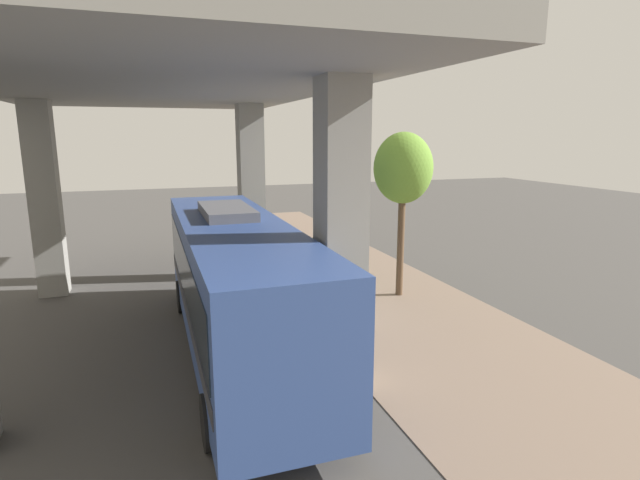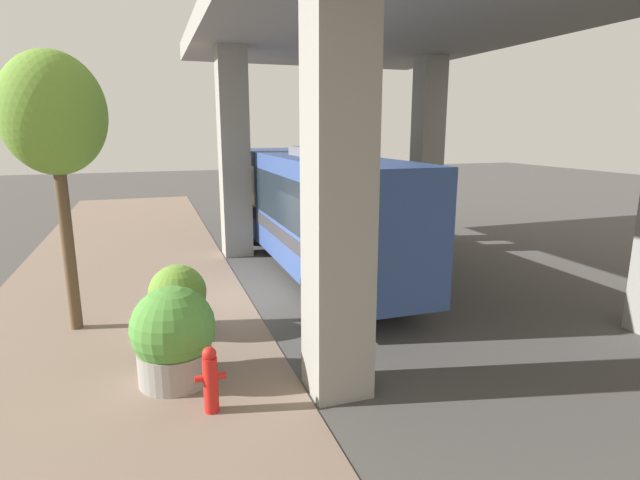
{
  "view_description": "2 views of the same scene",
  "coord_description": "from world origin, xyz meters",
  "px_view_note": "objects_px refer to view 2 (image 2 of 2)",
  "views": [
    {
      "loc": [
        4.18,
        14.06,
        5.4
      ],
      "look_at": [
        -0.3,
        1.03,
        2.5
      ],
      "focal_mm": 28.0,
      "sensor_mm": 36.0,
      "label": 1
    },
    {
      "loc": [
        -2.1,
        -11.45,
        4.07
      ],
      "look_at": [
        1.52,
        -0.84,
        1.56
      ],
      "focal_mm": 28.0,
      "sensor_mm": 36.0,
      "label": 2
    }
  ],
  "objects_px": {
    "bus": "(312,204)",
    "planter_front": "(174,337)",
    "planter_middle": "(178,300)",
    "fire_hydrant": "(210,380)",
    "street_tree_near": "(53,116)"
  },
  "relations": [
    {
      "from": "bus",
      "to": "planter_middle",
      "type": "height_order",
      "value": "bus"
    },
    {
      "from": "planter_middle",
      "to": "fire_hydrant",
      "type": "bearing_deg",
      "value": -85.11
    },
    {
      "from": "planter_front",
      "to": "planter_middle",
      "type": "distance_m",
      "value": 1.95
    },
    {
      "from": "bus",
      "to": "planter_front",
      "type": "height_order",
      "value": "bus"
    },
    {
      "from": "bus",
      "to": "fire_hydrant",
      "type": "height_order",
      "value": "bus"
    },
    {
      "from": "planter_middle",
      "to": "street_tree_near",
      "type": "distance_m",
      "value": 4.22
    },
    {
      "from": "bus",
      "to": "fire_hydrant",
      "type": "distance_m",
      "value": 8.0
    },
    {
      "from": "bus",
      "to": "planter_front",
      "type": "xyz_separation_m",
      "value": [
        -4.22,
        -5.79,
        -1.16
      ]
    },
    {
      "from": "fire_hydrant",
      "to": "planter_front",
      "type": "height_order",
      "value": "planter_front"
    },
    {
      "from": "bus",
      "to": "street_tree_near",
      "type": "distance_m",
      "value": 7.07
    },
    {
      "from": "planter_front",
      "to": "street_tree_near",
      "type": "relative_size",
      "value": 0.29
    },
    {
      "from": "planter_middle",
      "to": "bus",
      "type": "bearing_deg",
      "value": 43.62
    },
    {
      "from": "fire_hydrant",
      "to": "planter_middle",
      "type": "xyz_separation_m",
      "value": [
        -0.26,
        3.06,
        0.22
      ]
    },
    {
      "from": "planter_front",
      "to": "street_tree_near",
      "type": "height_order",
      "value": "street_tree_near"
    },
    {
      "from": "bus",
      "to": "street_tree_near",
      "type": "height_order",
      "value": "street_tree_near"
    }
  ]
}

